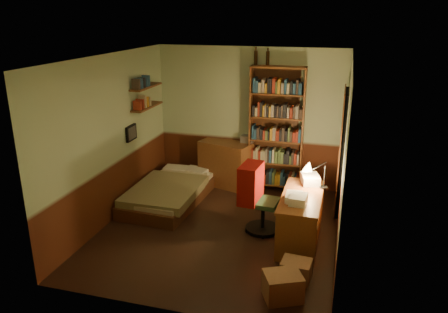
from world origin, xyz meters
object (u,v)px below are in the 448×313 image
(cardboard_box_a, at_px, (283,286))
(cardboard_box_b, at_px, (296,270))
(bed, at_px, (169,186))
(dresser, at_px, (226,164))
(office_chair, at_px, (263,203))
(desk, at_px, (301,218))
(mini_stereo, at_px, (247,139))
(bookshelf, at_px, (276,130))
(desk_lamp, at_px, (325,168))

(cardboard_box_a, xyz_separation_m, cardboard_box_b, (0.10, 0.43, -0.03))
(bed, xyz_separation_m, dresser, (0.74, 1.01, 0.14))
(office_chair, height_order, cardboard_box_b, office_chair)
(dresser, relative_size, desk, 0.72)
(desk, xyz_separation_m, cardboard_box_b, (0.06, -0.99, -0.23))
(bed, relative_size, mini_stereo, 8.23)
(mini_stereo, height_order, office_chair, mini_stereo)
(bookshelf, distance_m, cardboard_box_b, 3.13)
(cardboard_box_a, bearing_deg, cardboard_box_b, 76.21)
(mini_stereo, height_order, desk, mini_stereo)
(cardboard_box_b, bearing_deg, bookshelf, 104.69)
(mini_stereo, xyz_separation_m, desk, (1.23, -1.91, -0.56))
(mini_stereo, distance_m, office_chair, 1.93)
(mini_stereo, relative_size, desk_lamp, 0.37)
(dresser, height_order, mini_stereo, mini_stereo)
(mini_stereo, xyz_separation_m, bookshelf, (0.54, -0.04, 0.22))
(bed, xyz_separation_m, bookshelf, (1.67, 1.09, 0.85))
(bookshelf, bearing_deg, mini_stereo, 173.13)
(desk, bearing_deg, mini_stereo, 122.96)
(desk_lamp, relative_size, cardboard_box_b, 1.78)
(bed, bearing_deg, mini_stereo, 48.16)
(mini_stereo, bearing_deg, desk_lamp, -46.48)
(office_chair, distance_m, cardboard_box_a, 1.69)
(dresser, xyz_separation_m, office_chair, (1.04, -1.63, 0.03))
(bed, relative_size, cardboard_box_b, 5.42)
(office_chair, bearing_deg, dresser, 127.70)
(bookshelf, distance_m, desk_lamp, 1.80)
(dresser, distance_m, desk, 2.41)
(mini_stereo, bearing_deg, bed, -135.54)
(desk, height_order, office_chair, office_chair)
(mini_stereo, bearing_deg, desk, -57.84)
(bed, xyz_separation_m, mini_stereo, (1.13, 1.13, 0.63))
(desk_lamp, distance_m, office_chair, 1.06)
(desk_lamp, bearing_deg, office_chair, 178.85)
(bed, xyz_separation_m, desk, (2.36, -0.78, 0.07))
(bed, height_order, cardboard_box_a, bed)
(desk, relative_size, office_chair, 1.46)
(bed, xyz_separation_m, desk_lamp, (2.64, -0.43, 0.75))
(bookshelf, bearing_deg, dresser, -177.46)
(desk_lamp, bearing_deg, cardboard_box_a, -114.49)
(desk, bearing_deg, bed, 161.88)
(bed, height_order, mini_stereo, mini_stereo)
(cardboard_box_b, bearing_deg, bed, 143.86)
(cardboard_box_a, relative_size, cardboard_box_b, 1.18)
(bed, bearing_deg, bookshelf, 36.21)
(bed, bearing_deg, office_chair, -16.26)
(dresser, bearing_deg, desk, -30.75)
(bed, bearing_deg, cardboard_box_a, -40.33)
(dresser, distance_m, office_chair, 1.93)
(mini_stereo, relative_size, office_chair, 0.26)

